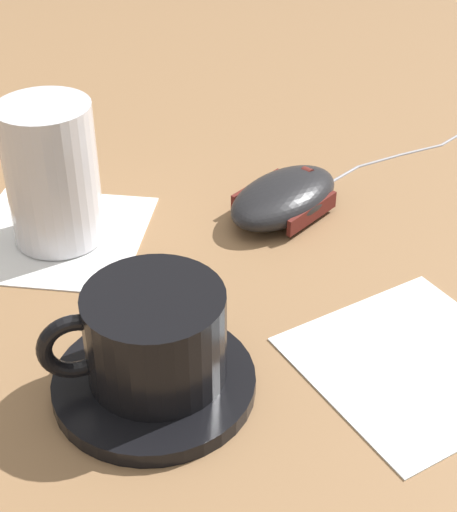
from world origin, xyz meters
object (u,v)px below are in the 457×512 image
(saucer, at_px, (154,383))
(coffee_cup, at_px, (152,336))
(computer_mouse, at_px, (284,197))
(drinking_glass, at_px, (52,174))

(saucer, xyz_separation_m, coffee_cup, (-0.00, -0.00, 0.04))
(computer_mouse, xyz_separation_m, drinking_glass, (0.19, 0.01, 0.04))
(computer_mouse, distance_m, drinking_glass, 0.20)
(computer_mouse, bearing_deg, saucer, 57.85)
(saucer, distance_m, computer_mouse, 0.24)
(drinking_glass, bearing_deg, computer_mouse, -176.51)
(saucer, relative_size, drinking_glass, 1.12)
(coffee_cup, height_order, drinking_glass, drinking_glass)
(saucer, height_order, drinking_glass, drinking_glass)
(saucer, relative_size, computer_mouse, 0.99)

